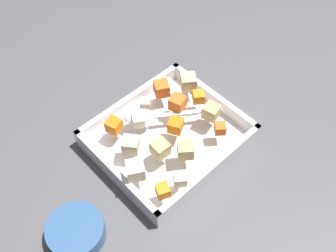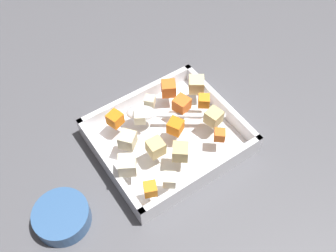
# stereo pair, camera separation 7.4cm
# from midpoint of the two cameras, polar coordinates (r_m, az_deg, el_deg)

# --- Properties ---
(ground_plane) EXTENTS (4.00, 4.00, 0.00)m
(ground_plane) POSITION_cam_midpoint_polar(r_m,az_deg,el_deg) (0.85, 4.34, -2.89)
(ground_plane) COLOR #4C4C51
(baking_dish) EXTENTS (0.30, 0.26, 0.05)m
(baking_dish) POSITION_cam_midpoint_polar(r_m,az_deg,el_deg) (0.84, 2.54, -2.03)
(baking_dish) COLOR silver
(baking_dish) RESTS_ON ground_plane
(carrot_chunk_corner_sw) EXTENTS (0.03, 0.03, 0.02)m
(carrot_chunk_corner_sw) POSITION_cam_midpoint_polar(r_m,az_deg,el_deg) (0.80, 10.31, -1.47)
(carrot_chunk_corner_sw) COLOR orange
(carrot_chunk_corner_sw) RESTS_ON baking_dish
(carrot_chunk_corner_ne) EXTENTS (0.04, 0.04, 0.03)m
(carrot_chunk_corner_ne) POSITION_cam_midpoint_polar(r_m,az_deg,el_deg) (0.83, 4.59, 3.08)
(carrot_chunk_corner_ne) COLOR orange
(carrot_chunk_corner_ne) RESTS_ON baking_dish
(carrot_chunk_near_left) EXTENTS (0.03, 0.03, 0.02)m
(carrot_chunk_near_left) POSITION_cam_midpoint_polar(r_m,az_deg,el_deg) (0.72, 0.33, -9.51)
(carrot_chunk_near_left) COLOR orange
(carrot_chunk_near_left) RESTS_ON baking_dish
(carrot_chunk_near_spoon) EXTENTS (0.04, 0.04, 0.03)m
(carrot_chunk_near_spoon) POSITION_cam_midpoint_polar(r_m,az_deg,el_deg) (0.81, -5.26, 0.89)
(carrot_chunk_near_spoon) COLOR orange
(carrot_chunk_near_spoon) RESTS_ON baking_dish
(carrot_chunk_rim_edge) EXTENTS (0.04, 0.04, 0.03)m
(carrot_chunk_rim_edge) POSITION_cam_midpoint_polar(r_m,az_deg,el_deg) (0.86, 2.56, 5.45)
(carrot_chunk_rim_edge) COLOR orange
(carrot_chunk_rim_edge) RESTS_ON baking_dish
(carrot_chunk_heap_top) EXTENTS (0.03, 0.03, 0.02)m
(carrot_chunk_heap_top) POSITION_cam_midpoint_polar(r_m,az_deg,el_deg) (0.85, 7.84, 3.57)
(carrot_chunk_heap_top) COLOR orange
(carrot_chunk_heap_top) RESTS_ON baking_dish
(carrot_chunk_mid_right) EXTENTS (0.04, 0.04, 0.03)m
(carrot_chunk_mid_right) POSITION_cam_midpoint_polar(r_m,az_deg,el_deg) (0.79, 3.78, -0.23)
(carrot_chunk_mid_right) COLOR orange
(carrot_chunk_mid_right) RESTS_ON baking_dish
(potato_chunk_under_handle) EXTENTS (0.05, 0.05, 0.03)m
(potato_chunk_under_handle) POSITION_cam_midpoint_polar(r_m,az_deg,el_deg) (0.74, -3.20, -6.00)
(potato_chunk_under_handle) COLOR beige
(potato_chunk_under_handle) RESTS_ON baking_dish
(potato_chunk_corner_nw) EXTENTS (0.04, 0.04, 0.03)m
(potato_chunk_corner_nw) POSITION_cam_midpoint_polar(r_m,az_deg,el_deg) (0.77, -3.29, -2.24)
(potato_chunk_corner_nw) COLOR beige
(potato_chunk_corner_nw) RESTS_ON baking_dish
(potato_chunk_near_right) EXTENTS (0.05, 0.05, 0.03)m
(potato_chunk_near_right) POSITION_cam_midpoint_polar(r_m,az_deg,el_deg) (0.87, 6.67, 5.97)
(potato_chunk_near_right) COLOR #E0CC89
(potato_chunk_near_right) RESTS_ON baking_dish
(potato_chunk_far_left) EXTENTS (0.03, 0.03, 0.03)m
(potato_chunk_far_left) POSITION_cam_midpoint_polar(r_m,az_deg,el_deg) (0.76, 0.95, -3.35)
(potato_chunk_far_left) COLOR tan
(potato_chunk_far_left) RESTS_ON baking_dish
(potato_chunk_back_center) EXTENTS (0.04, 0.04, 0.03)m
(potato_chunk_back_center) POSITION_cam_midpoint_polar(r_m,az_deg,el_deg) (0.76, 4.65, -4.01)
(potato_chunk_back_center) COLOR tan
(potato_chunk_back_center) RESTS_ON baking_dish
(potato_chunk_heap_side) EXTENTS (0.03, 0.03, 0.02)m
(potato_chunk_heap_side) POSITION_cam_midpoint_polar(r_m,az_deg,el_deg) (0.73, 3.17, -8.16)
(potato_chunk_heap_side) COLOR beige
(potato_chunk_heap_side) RESTS_ON baking_dish
(potato_chunk_center) EXTENTS (0.03, 0.03, 0.02)m
(potato_chunk_center) POSITION_cam_midpoint_polar(r_m,az_deg,el_deg) (0.84, -0.19, 3.54)
(potato_chunk_center) COLOR beige
(potato_chunk_center) RESTS_ON baking_dish
(potato_chunk_mid_left) EXTENTS (0.03, 0.03, 0.02)m
(potato_chunk_mid_left) POSITION_cam_midpoint_polar(r_m,az_deg,el_deg) (0.81, -1.59, 1.14)
(potato_chunk_mid_left) COLOR beige
(potato_chunk_mid_left) RESTS_ON baking_dish
(potato_chunk_far_right) EXTENTS (0.04, 0.04, 0.03)m
(potato_chunk_far_right) POSITION_cam_midpoint_polar(r_m,az_deg,el_deg) (0.82, 9.38, 1.16)
(potato_chunk_far_right) COLOR tan
(potato_chunk_far_right) RESTS_ON baking_dish
(serving_spoon) EXTENTS (0.19, 0.14, 0.02)m
(serving_spoon) POSITION_cam_midpoint_polar(r_m,az_deg,el_deg) (0.82, -0.49, 1.77)
(serving_spoon) COLOR silver
(serving_spoon) RESTS_ON baking_dish
(small_prep_bowl) EXTENTS (0.11, 0.11, 0.04)m
(small_prep_bowl) POSITION_cam_midpoint_polar(r_m,az_deg,el_deg) (0.76, -12.70, -13.19)
(small_prep_bowl) COLOR #33598C
(small_prep_bowl) RESTS_ON ground_plane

